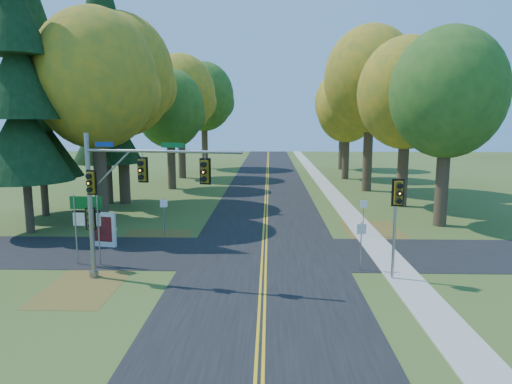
{
  "coord_description": "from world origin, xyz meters",
  "views": [
    {
      "loc": [
        0.25,
        -21.03,
        6.89
      ],
      "look_at": [
        -0.44,
        2.27,
        3.2
      ],
      "focal_mm": 32.0,
      "sensor_mm": 36.0,
      "label": 1
    }
  ],
  "objects_px": {
    "east_signal_pole": "(397,204)",
    "route_sign_cluster": "(87,216)",
    "info_kiosk": "(104,230)",
    "traffic_mast": "(125,187)"
  },
  "relations": [
    {
      "from": "traffic_mast",
      "to": "route_sign_cluster",
      "type": "height_order",
      "value": "traffic_mast"
    },
    {
      "from": "east_signal_pole",
      "to": "traffic_mast",
      "type": "bearing_deg",
      "value": -179.8
    },
    {
      "from": "traffic_mast",
      "to": "info_kiosk",
      "type": "relative_size",
      "value": 3.59
    },
    {
      "from": "route_sign_cluster",
      "to": "east_signal_pole",
      "type": "bearing_deg",
      "value": -2.92
    },
    {
      "from": "east_signal_pole",
      "to": "info_kiosk",
      "type": "xyz_separation_m",
      "value": [
        -14.44,
        4.95,
        -2.43
      ]
    },
    {
      "from": "route_sign_cluster",
      "to": "info_kiosk",
      "type": "xyz_separation_m",
      "value": [
        -0.38,
        3.11,
        -1.45
      ]
    },
    {
      "from": "info_kiosk",
      "to": "route_sign_cluster",
      "type": "bearing_deg",
      "value": -70.66
    },
    {
      "from": "traffic_mast",
      "to": "east_signal_pole",
      "type": "xyz_separation_m",
      "value": [
        11.46,
        0.28,
        -0.7
      ]
    },
    {
      "from": "traffic_mast",
      "to": "route_sign_cluster",
      "type": "distance_m",
      "value": 3.75
    },
    {
      "from": "east_signal_pole",
      "to": "route_sign_cluster",
      "type": "distance_m",
      "value": 14.21
    }
  ]
}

